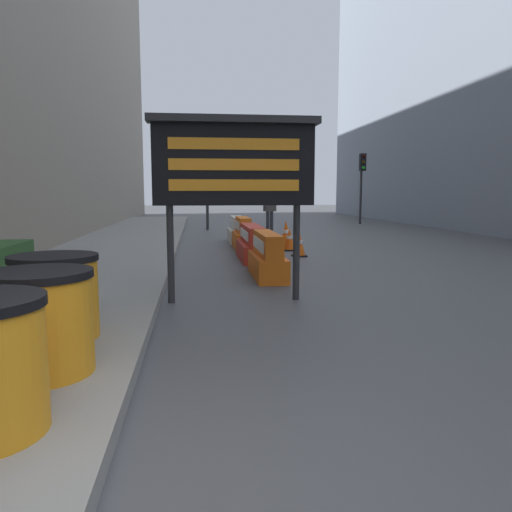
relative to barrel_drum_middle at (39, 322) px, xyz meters
The scene contains 13 objects.
barrel_drum_middle is the anchor object (origin of this frame).
barrel_drum_back 1.02m from the barrel_drum_middle, 98.43° to the left, with size 0.85×0.85×0.83m.
message_board 3.88m from the barrel_drum_middle, 60.45° to the left, with size 2.40×0.36×2.63m.
jersey_barrier_orange_far 5.73m from the barrel_drum_middle, 63.61° to the left, with size 0.54×1.83×0.84m.
jersey_barrier_red_striped 8.06m from the barrel_drum_middle, 71.57° to the left, with size 0.61×2.18×0.81m.
jersey_barrier_orange_near 10.29m from the barrel_drum_middle, 75.68° to the left, with size 0.52×1.63×0.89m.
jersey_barrier_white 12.12m from the barrel_drum_middle, 77.88° to the left, with size 0.58×1.72×0.81m.
traffic_cone_near 11.10m from the barrel_drum_middle, 69.69° to the left, with size 0.43×0.43×0.77m.
traffic_cone_mid 10.04m from the barrel_drum_middle, 68.05° to the left, with size 0.36×0.36×0.64m.
traffic_cone_far 8.88m from the barrel_drum_middle, 64.92° to the left, with size 0.35×0.35×0.62m.
traffic_light_near_curb 17.52m from the barrel_drum_middle, 84.31° to the left, with size 0.28×0.45×4.50m.
traffic_light_far_side 22.31m from the barrel_drum_middle, 64.94° to the left, with size 0.28×0.45×3.47m.
pedestrian_worker 16.06m from the barrel_drum_middle, 75.11° to the left, with size 0.51×0.38×1.73m.
Camera 1 is at (0.52, -2.14, 1.58)m, focal length 35.00 mm.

